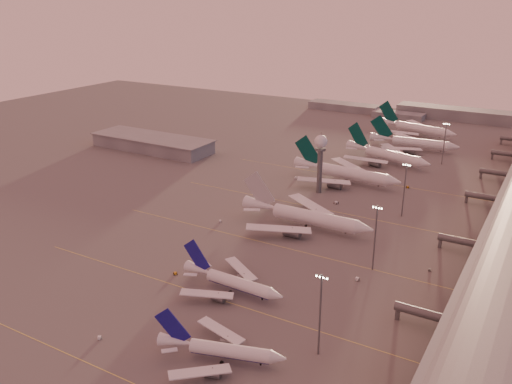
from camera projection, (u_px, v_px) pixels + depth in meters
The scene contains 24 objects.
ground at pixel (156, 298), 177.67m from camera, with size 700.00×700.00×0.00m, color #5B5858.
taxiway_markings at pixel (311, 253), 209.01m from camera, with size 180.00×185.25×0.02m.
hangar at pixel (152, 143), 346.42m from camera, with size 82.00×27.00×8.50m.
radar_tower at pixel (320, 152), 265.55m from camera, with size 6.40×6.40×31.10m.
mast_a at pixel (320, 311), 145.61m from camera, with size 3.60×0.56×25.00m.
mast_b at pixel (375, 235), 191.69m from camera, with size 3.60×0.56×25.00m.
mast_c at pixel (404, 187), 238.71m from camera, with size 3.60×0.56×25.00m.
mast_d at pixel (444, 142), 312.73m from camera, with size 3.60×0.56×25.00m.
distant_horizon at pixel (419, 112), 439.13m from camera, with size 165.00×37.50×9.00m.
narrowbody_near at pixel (221, 352), 146.59m from camera, with size 35.81×28.15×14.38m.
narrowbody_mid at pixel (232, 283), 180.76m from camera, with size 39.38×31.43×15.38m.
widebody_white at pixel (306, 219), 230.47m from camera, with size 60.66×48.63×21.35m.
greentail_a at pixel (346, 175), 285.84m from camera, with size 61.38×49.45×22.28m.
greentail_b at pixel (387, 157), 318.84m from camera, with size 55.84×44.46×20.84m.
greentail_c at pixel (414, 145), 345.05m from camera, with size 56.90×45.83×20.66m.
greentail_d at pixel (416, 130), 380.77m from camera, with size 59.13×47.25×21.78m.
gsv_truck_a at pixel (101, 336), 156.33m from camera, with size 5.25×4.52×2.08m.
gsv_tug_mid at pixel (175, 273), 192.62m from camera, with size 3.53×3.45×0.88m.
gsv_truck_b at pixel (359, 278), 188.08m from camera, with size 6.04×2.61×2.37m.
gsv_truck_c at pixel (221, 220), 236.88m from camera, with size 4.65×4.72×1.97m.
gsv_catering_b at pixel (430, 267), 194.51m from camera, with size 4.69×3.07×3.55m.
gsv_tug_far at pixel (336, 203), 257.58m from camera, with size 3.01×4.27×1.12m.
gsv_truck_d at pixel (296, 176), 292.45m from camera, with size 3.35×6.30×2.42m.
gsv_tug_hangar at pixel (408, 187), 278.52m from camera, with size 3.87×2.89×0.99m.
Camera 1 is at (106.13, -117.34, 94.04)m, focal length 38.00 mm.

